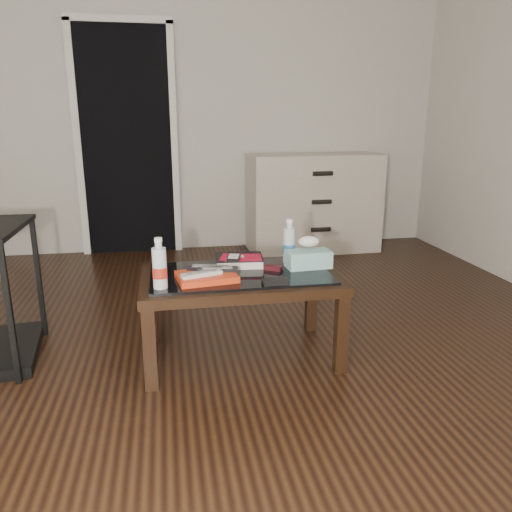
{
  "coord_description": "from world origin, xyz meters",
  "views": [
    {
      "loc": [
        -0.08,
        -2.24,
        1.23
      ],
      "look_at": [
        0.36,
        0.14,
        0.55
      ],
      "focal_mm": 35.0,
      "sensor_mm": 36.0,
      "label": 1
    }
  ],
  "objects": [
    {
      "name": "room_shell",
      "position": [
        0.0,
        0.0,
        1.62
      ],
      "size": [
        5.0,
        5.0,
        5.0
      ],
      "color": "beige",
      "rests_on": "ground"
    },
    {
      "name": "remote_black_front",
      "position": [
        0.15,
        0.1,
        0.5
      ],
      "size": [
        0.2,
        0.07,
        0.02
      ],
      "primitive_type": "cube",
      "rotation": [
        0.0,
        0.0,
        -0.1
      ],
      "color": "black",
      "rests_on": "magazines"
    },
    {
      "name": "tissue_box",
      "position": [
        0.64,
        0.19,
        0.51
      ],
      "size": [
        0.24,
        0.14,
        0.09
      ],
      "primitive_type": "cube",
      "rotation": [
        0.0,
        0.0,
        0.07
      ],
      "color": "teal",
      "rests_on": "coffee_table"
    },
    {
      "name": "magazines",
      "position": [
        0.1,
        0.07,
        0.48
      ],
      "size": [
        0.31,
        0.25,
        0.03
      ],
      "primitive_type": "cube",
      "rotation": [
        0.0,
        0.0,
        0.14
      ],
      "color": "red",
      "rests_on": "coffee_table"
    },
    {
      "name": "water_bottle_right",
      "position": [
        0.57,
        0.3,
        0.58
      ],
      "size": [
        0.08,
        0.08,
        0.24
      ],
      "primitive_type": "cylinder",
      "rotation": [
        0.0,
        0.0,
        -0.31
      ],
      "color": "silver",
      "rests_on": "coffee_table"
    },
    {
      "name": "flip_phone",
      "position": [
        0.45,
        0.18,
        0.47
      ],
      "size": [
        0.1,
        0.09,
        0.02
      ],
      "primitive_type": "cube",
      "rotation": [
        0.0,
        0.0,
        -0.6
      ],
      "color": "black",
      "rests_on": "coffee_table"
    },
    {
      "name": "wallet",
      "position": [
        0.41,
        -0.04,
        0.47
      ],
      "size": [
        0.12,
        0.07,
        0.02
      ],
      "primitive_type": "cube",
      "rotation": [
        0.0,
        0.0,
        0.03
      ],
      "color": "black",
      "rests_on": "coffee_table"
    },
    {
      "name": "remote_silver",
      "position": [
        0.07,
        0.05,
        0.5
      ],
      "size": [
        0.21,
        0.11,
        0.02
      ],
      "primitive_type": "cube",
      "rotation": [
        0.0,
        0.0,
        0.32
      ],
      "color": "silver",
      "rests_on": "magazines"
    },
    {
      "name": "textbook",
      "position": [
        0.29,
        0.3,
        0.48
      ],
      "size": [
        0.27,
        0.22,
        0.05
      ],
      "primitive_type": "cube",
      "rotation": [
        0.0,
        0.0,
        -0.09
      ],
      "color": "black",
      "rests_on": "coffee_table"
    },
    {
      "name": "coffee_table",
      "position": [
        0.28,
        0.16,
        0.4
      ],
      "size": [
        1.0,
        0.6,
        0.46
      ],
      "color": "black",
      "rests_on": "ground"
    },
    {
      "name": "water_bottle_left",
      "position": [
        -0.12,
        -0.01,
        0.58
      ],
      "size": [
        0.08,
        0.08,
        0.24
      ],
      "primitive_type": "cylinder",
      "rotation": [
        0.0,
        0.0,
        -0.18
      ],
      "color": "silver",
      "rests_on": "coffee_table"
    },
    {
      "name": "remote_black_back",
      "position": [
        0.11,
        0.14,
        0.5
      ],
      "size": [
        0.21,
        0.1,
        0.02
      ],
      "primitive_type": "cube",
      "rotation": [
        0.0,
        0.0,
        -0.25
      ],
      "color": "black",
      "rests_on": "magazines"
    },
    {
      "name": "doorway",
      "position": [
        -0.4,
        2.47,
        1.02
      ],
      "size": [
        0.9,
        0.08,
        2.07
      ],
      "color": "black",
      "rests_on": "ground"
    },
    {
      "name": "ground",
      "position": [
        0.0,
        0.0,
        0.0
      ],
      "size": [
        5.0,
        5.0,
        0.0
      ],
      "primitive_type": "plane",
      "color": "black",
      "rests_on": "ground"
    },
    {
      "name": "dvd_mailers",
      "position": [
        0.29,
        0.28,
        0.51
      ],
      "size": [
        0.22,
        0.18,
        0.01
      ],
      "primitive_type": "cube",
      "rotation": [
        0.0,
        0.0,
        -0.28
      ],
      "color": "#AB0B26",
      "rests_on": "textbook"
    },
    {
      "name": "ipod",
      "position": [
        0.25,
        0.24,
        0.52
      ],
      "size": [
        0.09,
        0.12,
        0.02
      ],
      "primitive_type": "cube",
      "rotation": [
        0.0,
        0.0,
        -0.25
      ],
      "color": "black",
      "rests_on": "dvd_mailers"
    },
    {
      "name": "dresser",
      "position": [
        1.28,
        2.23,
        0.45
      ],
      "size": [
        1.21,
        0.55,
        0.9
      ],
      "rotation": [
        0.0,
        0.0,
        0.03
      ],
      "color": "beige",
      "rests_on": "ground"
    }
  ]
}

